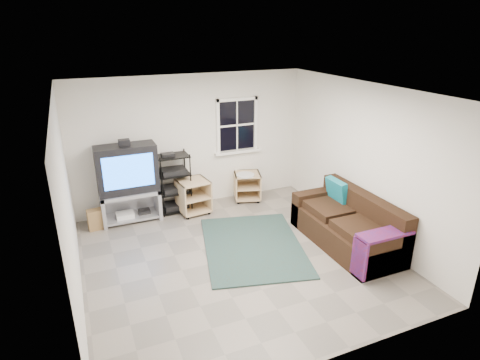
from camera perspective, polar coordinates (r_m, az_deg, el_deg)
name	(u,v)px	position (r m, az deg, el deg)	size (l,w,h in m)	color
room	(237,129)	(8.16, -0.43, 7.30)	(4.60, 4.62, 4.60)	gray
tv_unit	(128,177)	(7.55, -15.68, 0.42)	(1.06, 0.53, 1.56)	#9F9FA7
av_rack	(174,186)	(7.86, -9.31, -0.91)	(0.59, 0.43, 1.19)	black
side_table_left	(192,195)	(7.84, -6.79, -2.10)	(0.62, 0.62, 0.66)	#DBB986
side_table_right	(247,184)	(8.36, 0.98, -0.57)	(0.65, 0.65, 0.60)	#DBB986
sofa	(348,226)	(6.90, 15.12, -6.33)	(0.91, 2.05, 0.94)	black
shag_rug	(253,246)	(6.74, 1.85, -9.31)	(1.57, 2.15, 0.03)	#332316
paper_bag	(96,220)	(7.64, -19.86, -5.31)	(0.26, 0.17, 0.38)	olive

